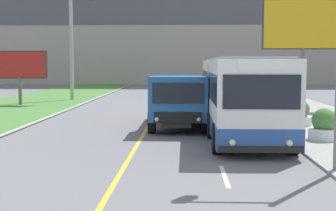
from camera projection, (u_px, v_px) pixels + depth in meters
The scene contains 9 objects.
apartment_block_background at pixel (173, 2), 66.39m from camera, with size 80.00×8.04×23.05m.
city_bus at pixel (239, 95), 19.42m from camera, with size 2.73×11.59×3.13m.
dump_truck at pixel (179, 102), 20.61m from camera, with size 2.50×6.65×2.38m.
utility_pole_far at pixel (71, 25), 36.72m from camera, with size 1.80×0.28×11.70m.
traffic_light_mast at pixel (316, 24), 12.21m from camera, with size 2.28×0.32×6.21m.
billboard_large at pixel (304, 28), 28.39m from camera, with size 5.03×0.24×6.80m.
billboard_small at pixel (19, 66), 32.51m from camera, with size 3.92×0.24×3.79m.
planter_round_second at pixel (324, 126), 17.34m from camera, with size 1.14×1.14×1.19m.
planter_round_third at pixel (299, 114), 21.46m from camera, with size 1.14×1.14×1.19m.
Camera 1 is at (1.72, -4.17, 2.92)m, focal length 50.00 mm.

